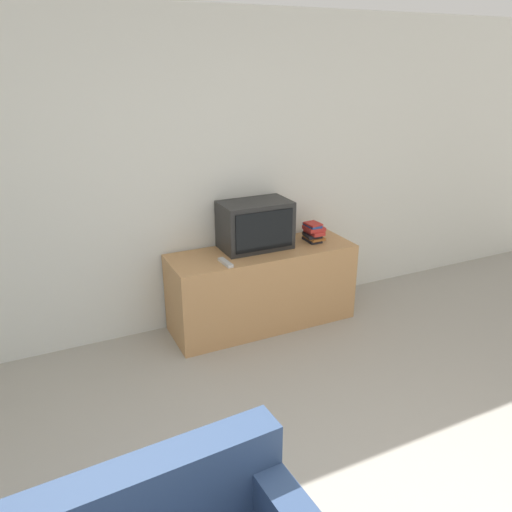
{
  "coord_description": "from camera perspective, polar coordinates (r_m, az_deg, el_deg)",
  "views": [
    {
      "loc": [
        -1.08,
        -0.84,
        2.2
      ],
      "look_at": [
        0.41,
        2.29,
        0.84
      ],
      "focal_mm": 35.0,
      "sensor_mm": 36.0,
      "label": 1
    }
  ],
  "objects": [
    {
      "name": "television",
      "position": [
        4.23,
        -0.09,
        3.57
      ],
      "size": [
        0.59,
        0.37,
        0.41
      ],
      "color": "black",
      "rests_on": "tv_stand"
    },
    {
      "name": "remote_on_stand",
      "position": [
        3.95,
        -3.5,
        -0.75
      ],
      "size": [
        0.06,
        0.2,
        0.02
      ],
      "rotation": [
        0.0,
        0.0,
        0.08
      ],
      "color": "#B7B7B7",
      "rests_on": "tv_stand"
    },
    {
      "name": "wall_back",
      "position": [
        4.12,
        -9.77,
        8.52
      ],
      "size": [
        9.0,
        0.06,
        2.6
      ],
      "color": "silver",
      "rests_on": "ground_plane"
    },
    {
      "name": "tv_stand",
      "position": [
        4.37,
        0.72,
        -3.59
      ],
      "size": [
        1.61,
        0.53,
        0.7
      ],
      "color": "tan",
      "rests_on": "ground_plane"
    },
    {
      "name": "book_stack",
      "position": [
        4.45,
        6.57,
        2.73
      ],
      "size": [
        0.16,
        0.2,
        0.17
      ],
      "color": "black",
      "rests_on": "tv_stand"
    }
  ]
}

